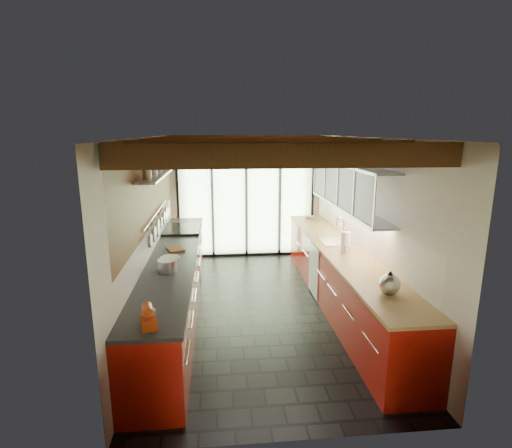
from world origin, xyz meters
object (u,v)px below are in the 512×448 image
at_px(stand_mixer, 149,317).
at_px(bowl, 309,217).
at_px(kettle, 390,283).
at_px(paper_towel, 346,242).
at_px(soap_bottle, 347,248).

xyz_separation_m(stand_mixer, bowl, (2.54, 4.46, -0.06)).
height_order(stand_mixer, bowl, stand_mixer).
bearing_deg(bowl, kettle, -90.00).
height_order(kettle, paper_towel, paper_towel).
bearing_deg(paper_towel, kettle, -90.00).
bearing_deg(bowl, soap_bottle, -90.00).
bearing_deg(kettle, paper_towel, 90.00).
height_order(stand_mixer, soap_bottle, stand_mixer).
relative_size(stand_mixer, bowl, 1.47).
xyz_separation_m(kettle, paper_towel, (0.00, 1.55, 0.03)).
distance_m(stand_mixer, soap_bottle, 3.25).
bearing_deg(kettle, stand_mixer, -168.50).
height_order(soap_bottle, bowl, soap_bottle).
height_order(stand_mixer, paper_towel, paper_towel).
bearing_deg(stand_mixer, kettle, 11.50).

